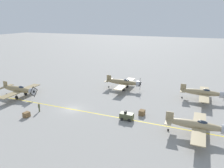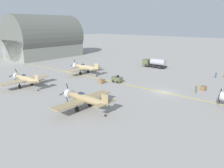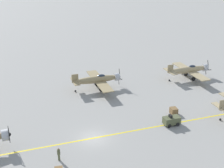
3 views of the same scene
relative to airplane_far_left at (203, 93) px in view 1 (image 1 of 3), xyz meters
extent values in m
plane|color=gray|center=(16.38, -26.00, -2.01)|extent=(400.00, 400.00, 0.00)
cube|color=yellow|center=(16.38, -26.00, -2.01)|extent=(0.30, 160.00, 0.01)
ellipsoid|color=tan|center=(0.00, -0.41, 0.04)|extent=(1.50, 9.50, 1.42)
cylinder|color=#B7B7BC|center=(0.00, 4.04, 0.04)|extent=(1.58, 0.90, 1.58)
ellipsoid|color=#232D3D|center=(0.00, 0.73, 0.60)|extent=(0.80, 1.70, 0.76)
cube|color=tan|center=(0.00, 0.35, -0.30)|extent=(12.00, 2.10, 0.16)
cube|color=tan|center=(0.00, -4.50, 0.19)|extent=(4.40, 1.10, 0.12)
cube|color=tan|center=(0.00, -4.50, 0.84)|extent=(0.14, 1.30, 1.60)
sphere|color=black|center=(0.00, 4.54, 0.04)|extent=(0.56, 0.56, 0.56)
cube|color=black|center=(-0.82, 4.54, 0.35)|extent=(1.68, 0.06, 0.76)
cube|color=black|center=(-0.31, 4.54, -0.78)|extent=(0.76, 0.06, 1.68)
cube|color=black|center=(0.82, 4.54, -0.27)|extent=(1.68, 0.06, 0.76)
cylinder|color=black|center=(-1.50, 0.35, -0.93)|extent=(0.14, 0.14, 1.26)
cylinder|color=black|center=(-1.50, 0.35, -1.56)|extent=(0.22, 0.90, 0.90)
cylinder|color=black|center=(1.50, 0.35, -0.93)|extent=(0.14, 0.14, 1.26)
cylinder|color=black|center=(1.50, 0.35, -1.56)|extent=(0.22, 0.90, 0.90)
cylinder|color=black|center=(0.00, -4.56, -1.83)|extent=(0.12, 0.36, 0.36)
ellipsoid|color=#958158|center=(-0.96, -20.55, 0.04)|extent=(1.50, 9.50, 1.42)
cylinder|color=#B7B7BC|center=(-0.96, -16.10, 0.04)|extent=(1.58, 0.90, 1.58)
ellipsoid|color=#232D3D|center=(-0.96, -19.41, 0.60)|extent=(0.80, 1.70, 0.76)
cube|color=#958158|center=(-0.96, -19.79, -0.30)|extent=(12.00, 2.10, 0.16)
cube|color=#958158|center=(-0.96, -24.64, 0.19)|extent=(4.40, 1.10, 0.12)
cube|color=#958158|center=(-0.96, -24.64, 0.84)|extent=(0.14, 1.30, 1.60)
sphere|color=black|center=(-0.96, -15.60, 0.04)|extent=(0.56, 0.56, 0.56)
cube|color=black|center=(-0.78, -15.60, 0.89)|extent=(0.50, 0.06, 1.74)
cube|color=black|center=(-1.81, -15.60, 0.22)|extent=(1.74, 0.06, 0.50)
cube|color=black|center=(-1.14, -15.60, -0.82)|extent=(0.50, 0.06, 1.74)
cube|color=black|center=(-0.10, -15.60, -0.14)|extent=(1.74, 0.06, 0.50)
cylinder|color=black|center=(-2.46, -19.79, -0.93)|extent=(0.14, 0.14, 1.26)
cylinder|color=black|center=(-2.46, -19.79, -1.56)|extent=(0.22, 0.90, 0.90)
cylinder|color=black|center=(0.54, -19.79, -0.93)|extent=(0.14, 0.14, 1.26)
cylinder|color=black|center=(0.54, -19.79, -1.56)|extent=(0.22, 0.90, 0.90)
cylinder|color=black|center=(-0.96, -24.70, -1.83)|extent=(0.12, 0.36, 0.36)
ellipsoid|color=#968158|center=(14.89, -42.40, 0.04)|extent=(1.50, 9.50, 1.42)
cylinder|color=#B7B7BC|center=(14.89, -37.95, 0.04)|extent=(1.58, 0.90, 1.58)
ellipsoid|color=#232D3D|center=(14.89, -41.26, 0.60)|extent=(0.80, 1.70, 0.76)
cube|color=#968158|center=(14.89, -41.64, -0.30)|extent=(12.00, 2.10, 0.16)
cube|color=#968158|center=(14.89, -46.49, 0.19)|extent=(4.40, 1.10, 0.12)
cube|color=#968158|center=(14.89, -46.49, 0.84)|extent=(0.14, 1.30, 1.60)
sphere|color=black|center=(14.89, -37.45, 0.04)|extent=(0.56, 0.56, 0.56)
cube|color=black|center=(14.23, -37.45, 0.61)|extent=(1.42, 0.06, 1.25)
cube|color=black|center=(14.32, -37.45, -0.62)|extent=(1.25, 0.06, 1.42)
cube|color=black|center=(15.55, -37.45, -0.53)|extent=(1.42, 0.06, 1.25)
cube|color=black|center=(15.46, -37.45, 0.70)|extent=(1.25, 0.06, 1.42)
cylinder|color=black|center=(13.39, -41.64, -0.93)|extent=(0.14, 0.14, 1.26)
cylinder|color=black|center=(13.39, -41.64, -1.56)|extent=(0.22, 0.90, 0.90)
cylinder|color=black|center=(16.39, -41.64, -0.93)|extent=(0.14, 0.14, 1.26)
cylinder|color=black|center=(16.39, -41.64, -1.56)|extent=(0.22, 0.90, 0.90)
cylinder|color=black|center=(14.89, -46.55, -1.83)|extent=(0.12, 0.36, 0.36)
ellipsoid|color=tan|center=(17.96, -1.02, 0.04)|extent=(1.50, 9.50, 1.42)
cylinder|color=#B7B7BC|center=(17.96, 3.43, 0.04)|extent=(1.58, 0.90, 1.58)
ellipsoid|color=#232D3D|center=(17.96, 0.12, 0.60)|extent=(0.80, 1.70, 0.76)
cube|color=tan|center=(17.96, -0.26, -0.30)|extent=(12.00, 2.10, 0.16)
cube|color=tan|center=(17.96, -5.11, 0.19)|extent=(4.40, 1.10, 0.12)
cube|color=tan|center=(17.96, -5.11, 0.84)|extent=(0.14, 1.30, 1.60)
cylinder|color=black|center=(16.46, -0.26, -0.93)|extent=(0.14, 0.14, 1.26)
cylinder|color=black|center=(16.46, -0.26, -1.56)|extent=(0.22, 0.90, 0.90)
cylinder|color=black|center=(19.46, -0.26, -0.93)|extent=(0.14, 0.14, 1.26)
cylinder|color=black|center=(19.46, -0.26, -1.56)|extent=(0.22, 0.90, 0.90)
cylinder|color=black|center=(17.96, -5.17, -1.83)|extent=(0.12, 0.36, 0.36)
cube|color=#515638|center=(16.61, -13.33, -1.21)|extent=(1.40, 2.60, 1.10)
cube|color=black|center=(16.61, -13.59, -0.44)|extent=(0.70, 0.36, 0.44)
cylinder|color=black|center=(15.93, -12.61, -1.71)|extent=(0.20, 0.60, 0.60)
cylinder|color=black|center=(17.30, -12.61, -1.71)|extent=(0.20, 0.60, 0.60)
cylinder|color=black|center=(15.93, -14.04, -1.71)|extent=(0.20, 0.60, 0.60)
cylinder|color=black|center=(17.30, -14.04, -1.71)|extent=(0.20, 0.60, 0.60)
cylinder|color=#515638|center=(20.03, -31.64, -1.57)|extent=(0.28, 0.28, 0.89)
cylinder|color=#515638|center=(20.03, -31.64, -0.76)|extent=(0.41, 0.41, 0.74)
sphere|color=tan|center=(20.03, -31.64, -0.27)|extent=(0.24, 0.24, 0.24)
cube|color=brown|center=(13.44, -11.14, -1.48)|extent=(1.35, 1.15, 1.06)
cube|color=brown|center=(23.12, -32.21, -1.51)|extent=(1.33, 1.15, 1.00)
camera|label=1|loc=(53.36, -1.12, 16.98)|focal=35.00mm
camera|label=2|loc=(-24.88, -45.59, 12.12)|focal=35.00mm
camera|label=3|loc=(54.11, -36.18, 22.45)|focal=50.00mm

